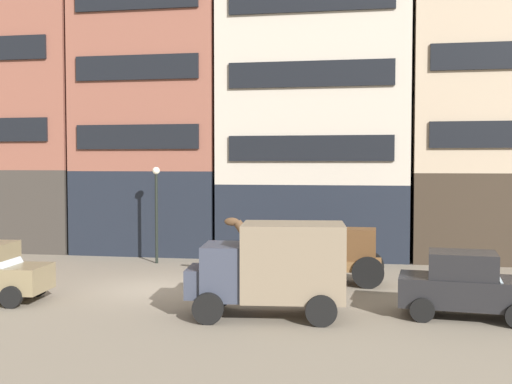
% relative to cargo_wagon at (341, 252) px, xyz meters
% --- Properties ---
extents(ground_plane, '(120.00, 120.00, 0.00)m').
position_rel_cargo_wagon_xyz_m(ground_plane, '(-6.33, -1.99, -1.15)').
color(ground_plane, slate).
extents(building_center_left, '(7.33, 5.81, 13.71)m').
position_rel_cargo_wagon_xyz_m(building_center_left, '(-9.29, 7.27, 5.76)').
color(building_center_left, black).
rests_on(building_center_left, ground_plane).
extents(building_center_right, '(8.94, 5.81, 16.50)m').
position_rel_cargo_wagon_xyz_m(building_center_right, '(-1.51, 7.27, 7.15)').
color(building_center_right, black).
rests_on(building_center_right, ground_plane).
extents(building_far_right, '(7.70, 5.81, 17.11)m').
position_rel_cargo_wagon_xyz_m(building_far_right, '(6.46, 7.27, 7.46)').
color(building_far_right, '#33281E').
rests_on(building_far_right, ground_plane).
extents(cargo_wagon, '(2.94, 1.58, 1.98)m').
position_rel_cargo_wagon_xyz_m(cargo_wagon, '(0.00, 0.00, 0.00)').
color(cargo_wagon, brown).
rests_on(cargo_wagon, ground_plane).
extents(draft_horse, '(2.35, 0.65, 2.30)m').
position_rel_cargo_wagon_xyz_m(draft_horse, '(-2.95, 0.00, 0.12)').
color(draft_horse, '#513823').
rests_on(draft_horse, ground_plane).
extents(delivery_truck_near, '(4.49, 2.48, 2.62)m').
position_rel_cargo_wagon_xyz_m(delivery_truck_near, '(-1.74, -5.05, 0.28)').
color(delivery_truck_near, '#333847').
rests_on(delivery_truck_near, ground_plane).
extents(sedan_light, '(3.85, 2.17, 1.83)m').
position_rel_cargo_wagon_xyz_m(sedan_light, '(3.58, -4.25, -0.23)').
color(sedan_light, black).
rests_on(sedan_light, ground_plane).
extents(pedestrian_officer, '(0.46, 0.46, 1.79)m').
position_rel_cargo_wagon_xyz_m(pedestrian_officer, '(-2.36, 2.46, -0.17)').
color(pedestrian_officer, '#38332D').
rests_on(pedestrian_officer, ground_plane).
extents(streetlamp_curbside, '(0.32, 0.32, 4.12)m').
position_rel_cargo_wagon_xyz_m(streetlamp_curbside, '(-7.93, 3.17, 1.52)').
color(streetlamp_curbside, black).
rests_on(streetlamp_curbside, ground_plane).
extents(fire_hydrant_curbside, '(0.24, 0.24, 0.83)m').
position_rel_cargo_wagon_xyz_m(fire_hydrant_curbside, '(-2.83, 3.34, -0.72)').
color(fire_hydrant_curbside, maroon).
rests_on(fire_hydrant_curbside, ground_plane).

